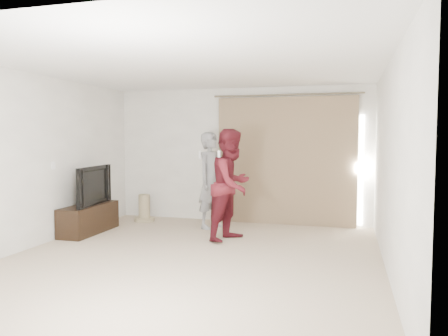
{
  "coord_description": "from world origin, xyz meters",
  "views": [
    {
      "loc": [
        2.0,
        -5.52,
        1.64
      ],
      "look_at": [
        0.11,
        1.2,
        1.16
      ],
      "focal_mm": 35.0,
      "sensor_mm": 36.0,
      "label": 1
    }
  ],
  "objects_px": {
    "person_man": "(211,180)",
    "tv": "(88,185)",
    "person_woman": "(232,185)",
    "tv_console": "(89,219)"
  },
  "relations": [
    {
      "from": "person_man",
      "to": "tv",
      "type": "bearing_deg",
      "value": -152.82
    },
    {
      "from": "tv",
      "to": "person_man",
      "type": "bearing_deg",
      "value": -68.59
    },
    {
      "from": "person_woman",
      "to": "tv_console",
      "type": "bearing_deg",
      "value": -176.27
    },
    {
      "from": "tv",
      "to": "person_man",
      "type": "height_order",
      "value": "person_man"
    },
    {
      "from": "tv_console",
      "to": "tv",
      "type": "distance_m",
      "value": 0.58
    },
    {
      "from": "tv",
      "to": "tv_console",
      "type": "bearing_deg",
      "value": -0.0
    },
    {
      "from": "tv",
      "to": "person_woman",
      "type": "xyz_separation_m",
      "value": [
        2.51,
        0.16,
        0.07
      ]
    },
    {
      "from": "tv",
      "to": "person_woman",
      "type": "relative_size",
      "value": 0.65
    },
    {
      "from": "tv",
      "to": "person_man",
      "type": "relative_size",
      "value": 0.66
    },
    {
      "from": "tv_console",
      "to": "tv",
      "type": "height_order",
      "value": "tv"
    }
  ]
}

